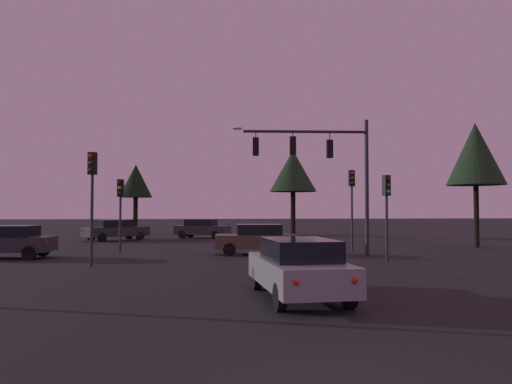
# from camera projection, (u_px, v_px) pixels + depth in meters

# --- Properties ---
(ground_plane) EXTENTS (168.00, 168.00, 0.00)m
(ground_plane) POSITION_uv_depth(u_px,v_px,m) (232.00, 245.00, 30.03)
(ground_plane) COLOR black
(ground_plane) RESTS_ON ground
(traffic_signal_mast_arm) EXTENTS (6.81, 0.67, 6.74)m
(traffic_signal_mast_arm) POSITION_uv_depth(u_px,v_px,m) (323.00, 160.00, 23.62)
(traffic_signal_mast_arm) COLOR #232326
(traffic_signal_mast_arm) RESTS_ON ground
(traffic_light_corner_left) EXTENTS (0.32, 0.36, 4.46)m
(traffic_light_corner_left) POSITION_uv_depth(u_px,v_px,m) (352.00, 194.00, 26.53)
(traffic_light_corner_left) COLOR #232326
(traffic_light_corner_left) RESTS_ON ground
(traffic_light_corner_right) EXTENTS (0.34, 0.37, 3.84)m
(traffic_light_corner_right) POSITION_uv_depth(u_px,v_px,m) (120.00, 200.00, 24.81)
(traffic_light_corner_right) COLOR #232326
(traffic_light_corner_right) RESTS_ON ground
(traffic_light_median) EXTENTS (0.36, 0.39, 3.77)m
(traffic_light_median) POSITION_uv_depth(u_px,v_px,m) (387.00, 200.00, 20.79)
(traffic_light_median) COLOR #232326
(traffic_light_median) RESTS_ON ground
(traffic_light_far_side) EXTENTS (0.37, 0.39, 4.57)m
(traffic_light_far_side) POSITION_uv_depth(u_px,v_px,m) (92.00, 186.00, 19.06)
(traffic_light_far_side) COLOR #232326
(traffic_light_far_side) RESTS_ON ground
(car_nearside_lane) EXTENTS (2.16, 4.62, 1.52)m
(car_nearside_lane) POSITION_uv_depth(u_px,v_px,m) (298.00, 267.00, 12.18)
(car_nearside_lane) COLOR gray
(car_nearside_lane) RESTS_ON ground
(car_crossing_left) EXTENTS (4.15, 1.96, 1.52)m
(car_crossing_left) POSITION_uv_depth(u_px,v_px,m) (8.00, 241.00, 22.07)
(car_crossing_left) COLOR #232328
(car_crossing_left) RESTS_ON ground
(car_crossing_right) EXTENTS (4.22, 1.90, 1.52)m
(car_crossing_right) POSITION_uv_depth(u_px,v_px,m) (257.00, 239.00, 24.01)
(car_crossing_right) COLOR #473828
(car_crossing_right) RESTS_ON ground
(car_far_lane) EXTENTS (4.48, 3.12, 1.52)m
(car_far_lane) POSITION_uv_depth(u_px,v_px,m) (202.00, 228.00, 37.18)
(car_far_lane) COLOR #232328
(car_far_lane) RESTS_ON ground
(car_parked_lot) EXTENTS (4.74, 4.25, 1.52)m
(car_parked_lot) POSITION_uv_depth(u_px,v_px,m) (116.00, 230.00, 34.69)
(car_parked_lot) COLOR #232328
(car_parked_lot) RESTS_ON ground
(tree_behind_sign) EXTENTS (3.94, 3.94, 7.28)m
(tree_behind_sign) POSITION_uv_depth(u_px,v_px,m) (293.00, 171.00, 40.07)
(tree_behind_sign) COLOR black
(tree_behind_sign) RESTS_ON ground
(tree_left_far) EXTENTS (3.15, 3.15, 6.57)m
(tree_left_far) POSITION_uv_depth(u_px,v_px,m) (136.00, 182.00, 45.37)
(tree_left_far) COLOR black
(tree_left_far) RESTS_ON ground
(tree_center_horizon) EXTENTS (3.40, 3.40, 7.51)m
(tree_center_horizon) POSITION_uv_depth(u_px,v_px,m) (475.00, 154.00, 28.68)
(tree_center_horizon) COLOR black
(tree_center_horizon) RESTS_ON ground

